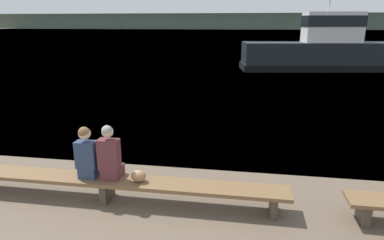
% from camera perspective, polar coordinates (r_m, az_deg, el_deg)
% --- Properties ---
extents(water_surface, '(240.00, 240.00, 0.00)m').
position_cam_1_polar(water_surface, '(127.29, 8.59, 14.41)').
color(water_surface, teal).
rests_on(water_surface, ground).
extents(far_shoreline, '(600.00, 12.00, 7.27)m').
position_cam_1_polar(far_shoreline, '(175.33, 8.94, 15.99)').
color(far_shoreline, '#424738').
rests_on(far_shoreline, ground).
extents(bench_main, '(6.79, 0.55, 0.44)m').
position_cam_1_polar(bench_main, '(6.77, -14.04, -10.03)').
color(bench_main, brown).
rests_on(bench_main, ground).
extents(person_left, '(0.38, 0.44, 1.01)m').
position_cam_1_polar(person_left, '(6.71, -17.05, -5.60)').
color(person_left, navy).
rests_on(person_left, bench_main).
extents(person_right, '(0.38, 0.43, 1.06)m').
position_cam_1_polar(person_right, '(6.53, -13.53, -5.84)').
color(person_right, '#56282D').
rests_on(person_right, bench_main).
extents(shopping_bag, '(0.28, 0.23, 0.22)m').
position_cam_1_polar(shopping_bag, '(6.45, -8.92, -9.19)').
color(shopping_bag, '#9E754C').
rests_on(shopping_bag, bench_main).
extents(tugboat_red, '(11.44, 4.44, 6.95)m').
position_cam_1_polar(tugboat_red, '(26.06, 21.06, 10.53)').
color(tugboat_red, black).
rests_on(tugboat_red, water_surface).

